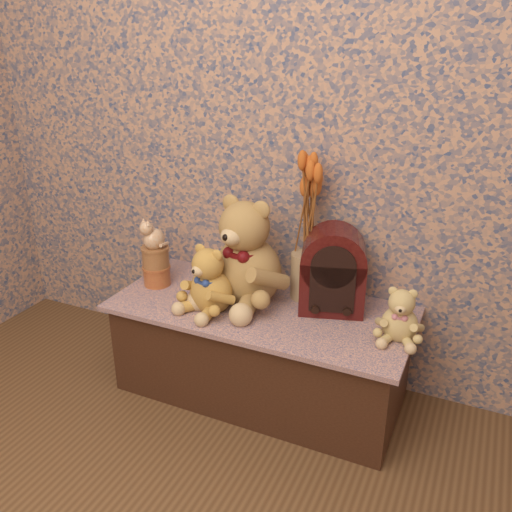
# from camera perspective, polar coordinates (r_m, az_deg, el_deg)

# --- Properties ---
(display_shelf) EXTENTS (1.21, 0.56, 0.41)m
(display_shelf) POSITION_cam_1_polar(r_m,az_deg,el_deg) (2.29, 0.53, -9.92)
(display_shelf) COLOR navy
(display_shelf) RESTS_ON ground
(teddy_large) EXTENTS (0.45, 0.50, 0.47)m
(teddy_large) POSITION_cam_1_polar(r_m,az_deg,el_deg) (2.16, -0.88, 1.13)
(teddy_large) COLOR olive
(teddy_large) RESTS_ON display_shelf
(teddy_medium) EXTENTS (0.30, 0.33, 0.29)m
(teddy_medium) POSITION_cam_1_polar(r_m,az_deg,el_deg) (2.11, -4.84, -2.10)
(teddy_medium) COLOR #B07731
(teddy_medium) RESTS_ON display_shelf
(teddy_small) EXTENTS (0.19, 0.22, 0.22)m
(teddy_small) POSITION_cam_1_polar(r_m,az_deg,el_deg) (1.99, 15.12, -5.68)
(teddy_small) COLOR tan
(teddy_small) RESTS_ON display_shelf
(cathedral_radio) EXTENTS (0.29, 0.24, 0.35)m
(cathedral_radio) POSITION_cam_1_polar(r_m,az_deg,el_deg) (2.12, 8.16, -1.38)
(cathedral_radio) COLOR #3B0A0B
(cathedral_radio) RESTS_ON display_shelf
(ceramic_vase) EXTENTS (0.15, 0.15, 0.20)m
(ceramic_vase) POSITION_cam_1_polar(r_m,az_deg,el_deg) (2.23, 5.20, -2.09)
(ceramic_vase) COLOR tan
(ceramic_vase) RESTS_ON display_shelf
(dried_stalks) EXTENTS (0.27, 0.27, 0.46)m
(dried_stalks) POSITION_cam_1_polar(r_m,az_deg,el_deg) (2.11, 5.51, 6.00)
(dried_stalks) COLOR #CA5D20
(dried_stalks) RESTS_ON ceramic_vase
(biscuit_tin_lower) EXTENTS (0.15, 0.15, 0.08)m
(biscuit_tin_lower) POSITION_cam_1_polar(r_m,az_deg,el_deg) (2.39, -10.46, -2.04)
(biscuit_tin_lower) COLOR #D08B3D
(biscuit_tin_lower) RESTS_ON display_shelf
(biscuit_tin_upper) EXTENTS (0.14, 0.14, 0.09)m
(biscuit_tin_upper) POSITION_cam_1_polar(r_m,az_deg,el_deg) (2.36, -10.61, -0.13)
(biscuit_tin_upper) COLOR tan
(biscuit_tin_upper) RESTS_ON biscuit_tin_lower
(cat_figurine) EXTENTS (0.14, 0.14, 0.14)m
(cat_figurine) POSITION_cam_1_polar(r_m,az_deg,el_deg) (2.32, -10.81, 2.47)
(cat_figurine) COLOR silver
(cat_figurine) RESTS_ON biscuit_tin_upper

